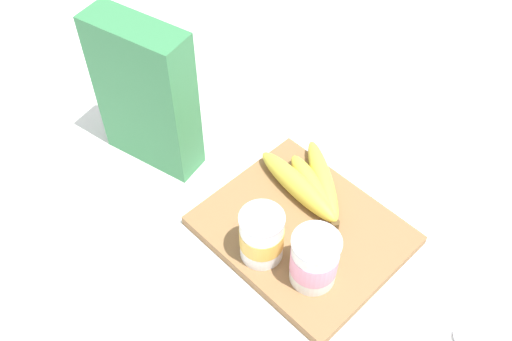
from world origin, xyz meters
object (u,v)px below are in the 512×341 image
cutting_board (302,230)px  spoon (450,326)px  yogurt_cup_front (314,260)px  yogurt_cup_back (262,236)px  cereal_box (146,96)px  banana_bunch (310,185)px

cutting_board → spoon: cutting_board is taller
cutting_board → yogurt_cup_front: size_ratio=3.20×
spoon → yogurt_cup_back: bearing=22.8°
yogurt_cup_back → spoon: size_ratio=0.71×
cereal_box → spoon: 0.60m
yogurt_cup_back → banana_bunch: (0.03, -0.14, -0.03)m
yogurt_cup_back → yogurt_cup_front: bearing=-163.0°
cereal_box → spoon: bearing=175.6°
cereal_box → spoon: cereal_box is taller
cutting_board → cereal_box: 0.34m
yogurt_cup_front → spoon: size_ratio=0.72×
cereal_box → yogurt_cup_back: size_ratio=2.99×
cutting_board → banana_bunch: bearing=-55.5°
yogurt_cup_front → spoon: 0.22m
banana_bunch → spoon: (-0.31, 0.03, -0.03)m
cereal_box → yogurt_cup_back: 0.31m
cutting_board → cereal_box: bearing=10.8°
cereal_box → yogurt_cup_front: cereal_box is taller
cutting_board → cereal_box: cereal_box is taller
yogurt_cup_front → yogurt_cup_back: 0.09m
cutting_board → banana_bunch: size_ratio=1.57×
yogurt_cup_front → yogurt_cup_back: (0.08, 0.03, -0.00)m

